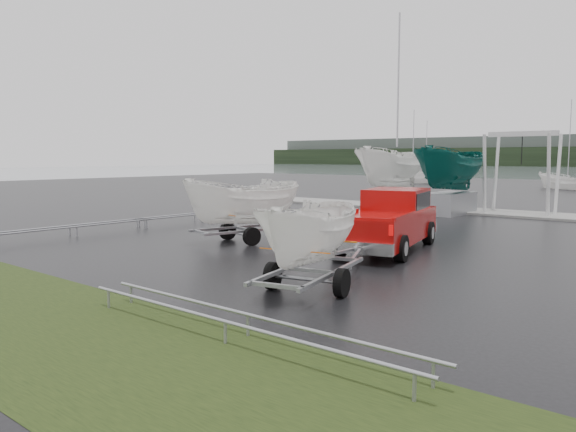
{
  "coord_description": "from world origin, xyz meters",
  "views": [
    {
      "loc": [
        10.13,
        -15.56,
        2.86
      ],
      "look_at": [
        -0.04,
        -3.42,
        1.2
      ],
      "focal_mm": 35.0,
      "sensor_mm": 36.0,
      "label": 1
    }
  ],
  "objects_px": {
    "pickup_truck": "(390,218)",
    "boat_hoist": "(521,161)",
    "trailer_hitched": "(310,181)",
    "trailer_parked": "(244,163)"
  },
  "relations": [
    {
      "from": "pickup_truck",
      "to": "boat_hoist",
      "type": "relative_size",
      "value": 1.42
    },
    {
      "from": "trailer_parked",
      "to": "boat_hoist",
      "type": "relative_size",
      "value": 1.2
    },
    {
      "from": "trailer_hitched",
      "to": "boat_hoist",
      "type": "relative_size",
      "value": 1.05
    },
    {
      "from": "pickup_truck",
      "to": "trailer_hitched",
      "type": "height_order",
      "value": "trailer_hitched"
    },
    {
      "from": "trailer_hitched",
      "to": "trailer_parked",
      "type": "height_order",
      "value": "trailer_parked"
    },
    {
      "from": "pickup_truck",
      "to": "boat_hoist",
      "type": "distance_m",
      "value": 13.24
    },
    {
      "from": "trailer_hitched",
      "to": "boat_hoist",
      "type": "bearing_deg",
      "value": 81.14
    },
    {
      "from": "boat_hoist",
      "to": "pickup_truck",
      "type": "bearing_deg",
      "value": -89.02
    },
    {
      "from": "trailer_parked",
      "to": "boat_hoist",
      "type": "xyz_separation_m",
      "value": [
        4.25,
        15.09,
        -0.01
      ]
    },
    {
      "from": "pickup_truck",
      "to": "boat_hoist",
      "type": "height_order",
      "value": "boat_hoist"
    }
  ]
}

